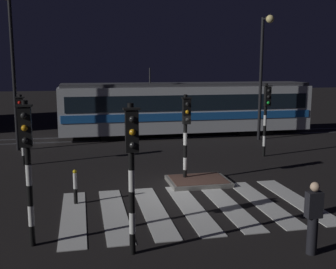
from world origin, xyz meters
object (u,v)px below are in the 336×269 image
Objects in this scene: street_lamp_trackside_left at (12,54)px; tram at (187,108)px; traffic_light_corner_near_left at (27,152)px; traffic_light_corner_far_right at (266,109)px; street_lamp_trackside_right at (263,63)px; traffic_light_corner_far_left at (21,119)px; pedestrian_waiting_at_kerb at (313,217)px; bollard_island_edge at (75,187)px; traffic_light_median_centre at (186,125)px; traffic_light_kerb_mid_left at (132,157)px.

street_lamp_trackside_left is 10.42m from tram.
traffic_light_corner_near_left is at bearing -80.57° from street_lamp_trackside_left.
traffic_light_corner_far_right is 4.92m from street_lamp_trackside_right.
traffic_light_corner_far_right is at bearing -2.40° from traffic_light_corner_far_left.
pedestrian_waiting_at_kerb is 1.54× the size of bollard_island_edge.
traffic_light_median_centre is 0.93× the size of traffic_light_kerb_mid_left.
traffic_light_median_centre is 10.39m from street_lamp_trackside_left.
bollard_island_edge is at bearing 138.93° from pedestrian_waiting_at_kerb.
traffic_light_kerb_mid_left reaches higher than traffic_light_corner_far_right.
bollard_island_edge is at bearing -157.51° from traffic_light_median_centre.
street_lamp_trackside_left reaches higher than traffic_light_corner_far_left.
street_lamp_trackside_right is 0.45× the size of tram.
traffic_light_corner_far_right is at bearing 30.34° from bollard_island_edge.
tram reaches higher than traffic_light_kerb_mid_left.
bollard_island_edge is (0.99, 2.96, -1.76)m from traffic_light_corner_near_left.
traffic_light_corner_near_left is 12.28m from street_lamp_trackside_left.
traffic_light_corner_far_right is 1.13× the size of traffic_light_corner_far_left.
traffic_light_corner_near_left is at bearing -137.15° from traffic_light_median_centre.
traffic_light_median_centre is at bearing -46.31° from street_lamp_trackside_left.
traffic_light_corner_near_left is 2.05× the size of pedestrian_waiting_at_kerb.
street_lamp_trackside_right reaches higher than traffic_light_corner_far_right.
pedestrian_waiting_at_kerb is (1.38, -6.30, -1.27)m from traffic_light_median_centre.
traffic_light_median_centre is 4.58m from bollard_island_edge.
traffic_light_kerb_mid_left is 3.14× the size of bollard_island_edge.
street_lamp_trackside_left reaches higher than traffic_light_corner_near_left.
traffic_light_median_centre is 6.58m from pedestrian_waiting_at_kerb.
traffic_light_median_centre reaches higher than pedestrian_waiting_at_kerb.
street_lamp_trackside_right is at bearing 70.02° from pedestrian_waiting_at_kerb.
pedestrian_waiting_at_kerb is (8.31, -13.56, -3.96)m from street_lamp_trackside_left.
tram is 13.43m from bollard_island_edge.
tram is at bearing 147.46° from street_lamp_trackside_right.
street_lamp_trackside_right reaches higher than traffic_light_median_centre.
street_lamp_trackside_left is (-6.93, 7.26, 2.69)m from traffic_light_median_centre.
traffic_light_corner_near_left reaches higher than bollard_island_edge.
street_lamp_trackside_right is 6.29× the size of bollard_island_edge.
traffic_light_kerb_mid_left is at bearing -115.60° from traffic_light_median_centre.
pedestrian_waiting_at_kerb is at bearing -53.41° from traffic_light_corner_far_left.
street_lamp_trackside_right reaches higher than pedestrian_waiting_at_kerb.
tram is (9.57, 2.73, -3.09)m from street_lamp_trackside_left.
traffic_light_corner_near_left is at bearing -133.08° from street_lamp_trackside_right.
traffic_light_corner_far_left is at bearing -77.88° from street_lamp_trackside_left.
traffic_light_corner_far_left is at bearing 177.60° from traffic_light_corner_far_right.
traffic_light_median_centre is 10.34m from tram.
bollard_island_edge is (-6.61, -11.63, -1.19)m from tram.
traffic_light_corner_far_right is at bearing -71.90° from tram.
traffic_light_corner_near_left is 8.63m from traffic_light_corner_far_left.
traffic_light_corner_far_right reaches higher than traffic_light_median_centre.
street_lamp_trackside_right is at bearing 55.30° from traffic_light_kerb_mid_left.
bollard_island_edge is at bearing -119.59° from tram.
tram is at bearing 85.59° from pedestrian_waiting_at_kerb.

